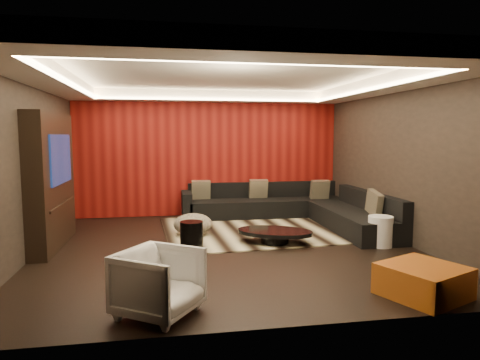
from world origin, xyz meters
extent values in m
cube|color=black|center=(0.00, 0.00, -0.01)|extent=(6.00, 6.00, 0.02)
cube|color=silver|center=(0.00, 0.00, 2.81)|extent=(6.00, 6.00, 0.02)
cube|color=black|center=(0.00, 3.01, 1.40)|extent=(6.00, 0.02, 2.80)
cube|color=black|center=(-3.01, 0.00, 1.40)|extent=(0.02, 6.00, 2.80)
cube|color=black|center=(3.01, 0.00, 1.40)|extent=(0.02, 6.00, 2.80)
cube|color=#6B0C0A|center=(0.00, 2.97, 1.40)|extent=(5.98, 0.05, 2.78)
cube|color=silver|center=(0.00, 2.70, 2.69)|extent=(6.00, 0.60, 0.22)
cube|color=silver|center=(0.00, -2.70, 2.69)|extent=(6.00, 0.60, 0.22)
cube|color=silver|center=(-2.70, 0.00, 2.69)|extent=(0.60, 4.80, 0.22)
cube|color=silver|center=(2.70, 0.00, 2.69)|extent=(0.60, 4.80, 0.22)
cube|color=#FFD899|center=(0.00, 2.36, 2.60)|extent=(4.80, 0.08, 0.04)
cube|color=#FFD899|center=(0.00, -2.36, 2.60)|extent=(4.80, 0.08, 0.04)
cube|color=#FFD899|center=(-2.36, 0.00, 2.60)|extent=(0.08, 4.80, 0.04)
cube|color=#FFD899|center=(2.36, 0.00, 2.60)|extent=(0.08, 4.80, 0.04)
cube|color=black|center=(-2.85, 0.60, 1.10)|extent=(0.30, 2.00, 2.20)
cube|color=black|center=(-2.69, 0.60, 1.45)|extent=(0.04, 1.30, 0.80)
cube|color=black|center=(-2.69, 0.60, 0.70)|extent=(0.04, 1.60, 0.04)
cube|color=#C2B78E|center=(0.96, 1.25, 0.01)|extent=(4.19, 3.26, 0.02)
cylinder|color=black|center=(0.82, 0.11, 0.13)|extent=(1.70, 1.70, 0.22)
cylinder|color=black|center=(-0.60, 0.00, 0.24)|extent=(0.44, 0.44, 0.44)
ellipsoid|color=beige|center=(-0.52, 0.94, 0.21)|extent=(0.84, 0.84, 0.39)
cylinder|color=white|center=(2.50, -0.35, 0.25)|extent=(0.48, 0.48, 0.51)
cube|color=#A54C15|center=(1.88, -2.50, 0.18)|extent=(1.06, 1.06, 0.36)
imported|color=silver|center=(-1.08, -2.50, 0.34)|extent=(1.04, 1.03, 0.69)
cube|color=black|center=(1.25, 2.55, 0.20)|extent=(3.50, 0.90, 0.40)
cube|color=black|center=(1.25, 2.90, 0.57)|extent=(3.50, 0.20, 0.35)
cube|color=black|center=(2.55, 0.80, 0.20)|extent=(0.90, 2.60, 0.40)
cube|color=black|center=(2.90, 0.80, 0.57)|extent=(0.20, 2.60, 0.35)
cube|color=black|center=(-0.55, 2.55, 0.30)|extent=(0.20, 0.90, 0.60)
cube|color=tan|center=(2.43, 2.31, 0.62)|extent=(0.42, 0.20, 0.44)
cube|color=tan|center=(2.71, 0.28, 0.62)|extent=(0.12, 0.50, 0.50)
cube|color=tan|center=(-0.22, 2.73, 0.62)|extent=(0.42, 0.20, 0.44)
cube|color=tan|center=(1.09, 2.68, 0.62)|extent=(0.42, 0.20, 0.44)
camera|label=1|loc=(-1.00, -6.80, 1.84)|focal=32.00mm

